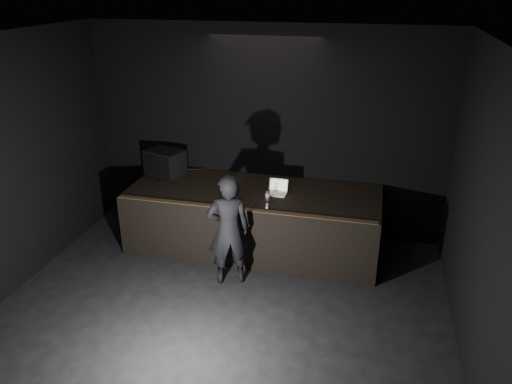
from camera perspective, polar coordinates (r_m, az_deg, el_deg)
The scene contains 11 objects.
ground at distance 6.24m, azimuth -6.66°, elevation -18.17°, with size 7.00×7.00×0.00m, color black.
room_walls at distance 5.14m, azimuth -7.69°, elevation -0.99°, with size 6.10×7.10×3.52m.
stage_riser at distance 8.14m, azimuth -0.28°, elevation -3.10°, with size 4.00×1.50×1.00m, color black.
riser_lip at distance 7.31m, azimuth -1.64°, elevation -1.95°, with size 3.92×0.10×0.01m, color brown.
stage_monitor at distance 8.73m, azimuth -10.39°, elevation 3.39°, with size 0.73×0.63×0.41m.
cable at distance 8.90m, azimuth -9.17°, elevation 2.51°, with size 0.02×0.02×1.00m, color black.
laptop at distance 7.84m, azimuth 2.44°, elevation 0.25°, with size 0.31×0.28×0.21m.
beer_can at distance 7.58m, azimuth 1.34°, elevation -0.38°, with size 0.07×0.07×0.16m.
plastic_cup at distance 8.16m, azimuth 3.68°, elevation 1.13°, with size 0.08×0.08×0.10m, color white.
wii_remote at distance 7.38m, azimuth 1.27°, elevation -1.61°, with size 0.03×0.14×0.03m, color white.
person at distance 7.08m, azimuth -3.14°, elevation -4.36°, with size 0.61×0.40×1.68m, color black.
Camera 1 is at (1.77, -4.35, 4.12)m, focal length 35.00 mm.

